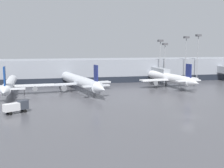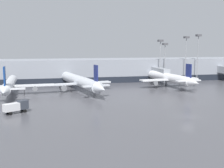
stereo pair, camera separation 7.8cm
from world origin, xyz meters
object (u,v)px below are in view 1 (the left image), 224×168
Objects in this scene: parked_jet_0 at (170,78)px; apron_light_mast_1 at (160,49)px; parked_jet_3 at (9,85)px; apron_light_mast_4 at (198,45)px; apron_light_mast_3 at (165,51)px; parked_jet_1 at (80,81)px; apron_light_mast_0 at (186,46)px; service_truck_0 at (16,106)px.

apron_light_mast_1 reaches higher than parked_jet_0.
apron_light_mast_4 is at bearing -79.71° from parked_jet_3.
apron_light_mast_4 reaches higher than apron_light_mast_3.
parked_jet_1 is 46.91m from apron_light_mast_0.
service_truck_0 is 0.29× the size of apron_light_mast_0.
parked_jet_3 is at bearing 67.96° from service_truck_0.
apron_light_mast_4 is at bearing -11.71° from apron_light_mast_0.
parked_jet_0 is 16.13m from apron_light_mast_3.
parked_jet_0 is 52.73m from parked_jet_3.
apron_light_mast_1 is 0.89× the size of apron_light_mast_4.
apron_light_mast_1 is 3.82m from apron_light_mast_3.
apron_light_mast_4 is (48.08, 12.70, 11.73)m from parked_jet_1.
apron_light_mast_3 is (55.93, 17.77, 9.30)m from parked_jet_3.
parked_jet_3 is at bearing -166.95° from apron_light_mast_4.
parked_jet_0 is 2.16× the size of apron_light_mast_3.
parked_jet_1 is 7.62× the size of service_truck_0.
parked_jet_3 is at bearing -165.24° from apron_light_mast_0.
apron_light_mast_4 is (64.66, 39.77, 13.27)m from service_truck_0.
service_truck_0 is 77.06m from apron_light_mast_4.
apron_light_mast_1 is at bearing -9.50° from parked_jet_0.
apron_light_mast_4 is (16.11, 0.58, 1.48)m from apron_light_mast_1.
parked_jet_1 reaches higher than parked_jet_0.
apron_light_mast_3 is at bearing 174.81° from apron_light_mast_0.
apron_light_mast_0 reaches higher than parked_jet_1.
apron_light_mast_0 reaches higher than parked_jet_3.
apron_light_mast_3 reaches higher than service_truck_0.
apron_light_mast_0 is (43.45, 13.66, 11.22)m from parked_jet_1.
parked_jet_1 is at bearing -157.52° from apron_light_mast_3.
apron_light_mast_4 reaches higher than apron_light_mast_1.
apron_light_mast_1 reaches higher than apron_light_mast_3.
apron_light_mast_4 is at bearing 2.08° from apron_light_mast_1.
parked_jet_1 is 21.32m from parked_jet_3.
apron_light_mast_0 is at bearing -84.62° from parked_jet_1.
apron_light_mast_3 is (-8.58, 0.78, -1.85)m from apron_light_mast_0.
apron_light_mast_3 is (3.44, 12.78, 9.21)m from parked_jet_0.
apron_light_mast_4 is at bearing -7.50° from apron_light_mast_3.
parked_jet_0 is 14.54m from apron_light_mast_1.
apron_light_mast_1 reaches higher than service_truck_0.
parked_jet_3 is 24.21m from service_truck_0.
apron_light_mast_1 is at bearing 6.17° from service_truck_0.
service_truck_0 is at bearing -141.09° from apron_light_mast_1.
apron_light_mast_4 is at bearing -63.02° from parked_jet_0.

